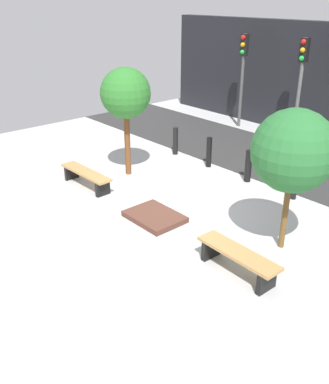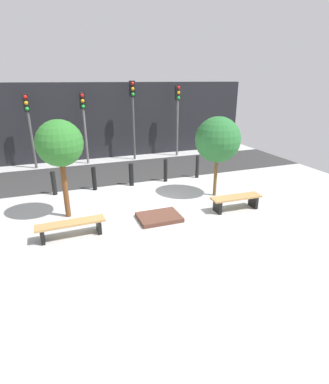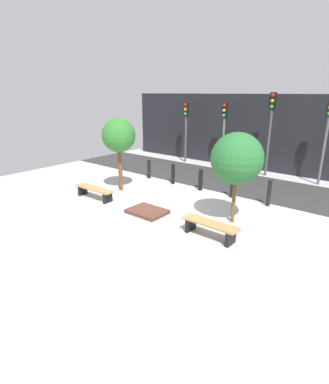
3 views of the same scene
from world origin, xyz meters
TOP-DOWN VIEW (x-y plane):
  - ground_plane at (0.00, 0.00)m, footprint 18.00×18.00m
  - road_strip at (0.00, 4.88)m, footprint 18.00×3.58m
  - building_facade at (0.00, 8.09)m, footprint 16.20×0.50m
  - bench_left at (-2.65, -0.77)m, footprint 1.88×0.47m
  - bench_right at (2.65, -0.77)m, footprint 1.74×0.51m
  - planter_bed at (0.00, -0.57)m, footprint 1.31×0.99m
  - tree_behind_left_bench at (-2.65, 0.65)m, footprint 1.39×1.39m
  - tree_behind_right_bench at (2.65, 0.65)m, footprint 1.62×1.62m
  - bollard_far_left at (-3.00, 2.84)m, footprint 0.17×0.17m
  - bollard_left at (-1.50, 2.84)m, footprint 0.16×0.16m
  - bollard_center at (0.00, 2.84)m, footprint 0.19×0.19m
  - bollard_right at (1.50, 2.84)m, footprint 0.16×0.16m
  - bollard_far_right at (3.00, 2.84)m, footprint 0.15×0.15m
  - traffic_light_west at (-3.76, 6.95)m, footprint 0.28×0.27m
  - traffic_light_mid_west at (-1.25, 6.95)m, footprint 0.28×0.27m
  - traffic_light_mid_east at (1.25, 6.95)m, footprint 0.28×0.27m
  - traffic_light_east at (3.76, 6.95)m, footprint 0.28×0.27m

SIDE VIEW (x-z plane):
  - ground_plane at x=0.00m, z-range 0.00..0.00m
  - road_strip at x=0.00m, z-range 0.00..0.01m
  - planter_bed at x=0.00m, z-range 0.00..0.13m
  - bench_left at x=-2.65m, z-range 0.10..0.55m
  - bench_right at x=2.65m, z-range 0.10..0.58m
  - bollard_far_left at x=-3.00m, z-range 0.00..0.90m
  - bollard_center at x=0.00m, z-range 0.00..0.91m
  - bollard_left at x=-1.50m, z-range 0.00..0.92m
  - bollard_right at x=1.50m, z-range 0.00..0.96m
  - bollard_far_right at x=3.00m, z-range 0.00..0.99m
  - building_facade at x=0.00m, z-range 0.00..3.97m
  - tree_behind_right_bench at x=2.65m, z-range 0.64..3.56m
  - tree_behind_left_bench at x=-2.65m, z-range 0.81..3.86m
  - traffic_light_west at x=-3.76m, z-range 0.67..4.16m
  - traffic_light_mid_west at x=-1.25m, z-range 0.68..4.20m
  - traffic_light_east at x=3.76m, z-range 0.72..4.54m
  - traffic_light_mid_east at x=1.25m, z-range 0.75..4.79m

